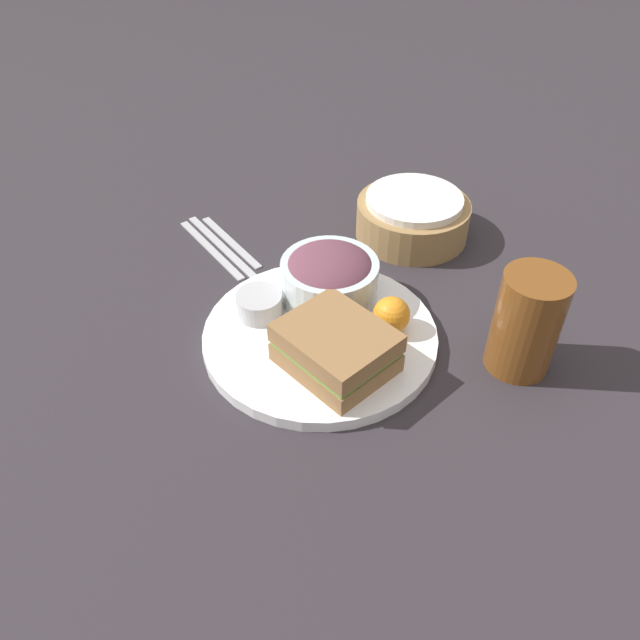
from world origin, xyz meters
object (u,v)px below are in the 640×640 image
at_px(sandwich, 336,348).
at_px(fork, 211,249).
at_px(plate, 320,336).
at_px(dressing_cup, 259,305).
at_px(drink_glass, 527,323).
at_px(bread_basket, 413,217).
at_px(spoon, 231,241).
at_px(knife, 221,245).
at_px(salad_bowl, 330,275).

relative_size(sandwich, fork, 0.72).
height_order(plate, dressing_cup, dressing_cup).
relative_size(drink_glass, fork, 0.71).
bearing_deg(bread_basket, dressing_cup, -83.92).
distance_m(drink_glass, bread_basket, 0.31).
distance_m(dressing_cup, spoon, 0.21).
xyz_separation_m(drink_glass, bread_basket, (-0.30, 0.10, -0.03)).
height_order(drink_glass, spoon, drink_glass).
xyz_separation_m(dressing_cup, spoon, (-0.19, 0.07, -0.03)).
xyz_separation_m(plate, fork, (-0.27, -0.01, -0.01)).
bearing_deg(drink_glass, fork, -157.85).
bearing_deg(dressing_cup, drink_glass, 39.62).
relative_size(plate, dressing_cup, 4.97).
bearing_deg(knife, salad_bowl, -166.32).
bearing_deg(spoon, salad_bowl, -170.83).
xyz_separation_m(dressing_cup, drink_glass, (0.26, 0.22, 0.04)).
bearing_deg(plate, salad_bowl, 132.69).
relative_size(dressing_cup, bread_basket, 0.35).
bearing_deg(spoon, plate, 176.21).
relative_size(fork, knife, 0.95).
relative_size(bread_basket, fork, 0.94).
height_order(plate, spoon, plate).
height_order(plate, salad_bowl, salad_bowl).
bearing_deg(knife, bread_basket, -119.59).
xyz_separation_m(salad_bowl, drink_glass, (0.24, 0.12, 0.02)).
height_order(fork, spoon, same).
bearing_deg(drink_glass, bread_basket, 161.90).
relative_size(sandwich, knife, 0.69).
distance_m(sandwich, dressing_cup, 0.14).
bearing_deg(sandwich, salad_bowl, 145.54).
height_order(dressing_cup, knife, dressing_cup).
distance_m(plate, spoon, 0.27).
distance_m(sandwich, bread_basket, 0.34).
height_order(dressing_cup, fork, dressing_cup).
distance_m(salad_bowl, fork, 0.24).
bearing_deg(spoon, sandwich, 173.49).
bearing_deg(spoon, bread_basket, -121.32).
bearing_deg(drink_glass, sandwich, -122.36).
relative_size(bread_basket, spoon, 1.04).
height_order(bread_basket, fork, bread_basket).
relative_size(plate, spoon, 1.79).
relative_size(dressing_cup, knife, 0.31).
relative_size(salad_bowl, spoon, 0.78).
bearing_deg(dressing_cup, fork, 170.61).
bearing_deg(fork, salad_bowl, -161.98).
bearing_deg(knife, spoon, -90.00).
relative_size(plate, bread_basket, 1.72).
bearing_deg(plate, spoon, 174.76).
bearing_deg(salad_bowl, plate, -47.31).
distance_m(drink_glass, spoon, 0.48).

